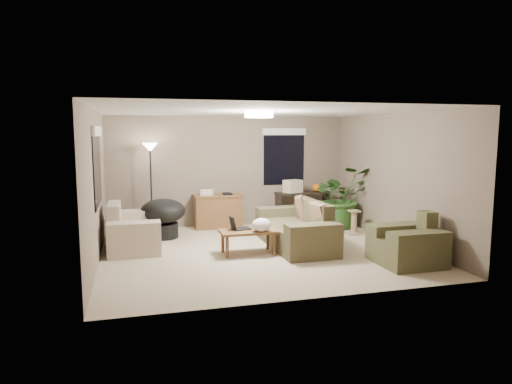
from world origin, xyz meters
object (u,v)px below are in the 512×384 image
object	(u,v)px
desk	(218,211)
floor_lamp	(150,158)
console_table	(303,205)
loveseat	(132,232)
armchair	(407,246)
coffee_table	(248,234)
main_sofa	(297,230)
cat_scratching_post	(354,224)
houseplant	(341,204)
papasan_chair	(163,215)

from	to	relation	value
desk	floor_lamp	world-z (taller)	floor_lamp
console_table	loveseat	bearing A→B (deg)	-161.15
armchair	console_table	size ratio (longest dim) A/B	0.77
coffee_table	console_table	xyz separation A→B (m)	(1.89, 2.27, 0.08)
main_sofa	coffee_table	size ratio (longest dim) A/B	2.20
armchair	cat_scratching_post	world-z (taller)	armchair
console_table	cat_scratching_post	size ratio (longest dim) A/B	2.60
console_table	houseplant	bearing A→B (deg)	-44.22
papasan_chair	loveseat	bearing A→B (deg)	-131.39
coffee_table	floor_lamp	xyz separation A→B (m)	(-1.57, 2.20, 1.24)
armchair	coffee_table	size ratio (longest dim) A/B	1.00
floor_lamp	cat_scratching_post	bearing A→B (deg)	-16.57
loveseat	papasan_chair	world-z (taller)	loveseat
armchair	papasan_chair	size ratio (longest dim) A/B	0.95
armchair	houseplant	distance (m)	2.93
houseplant	console_table	bearing A→B (deg)	135.78
main_sofa	cat_scratching_post	xyz separation A→B (m)	(1.53, 0.67, -0.08)
armchair	cat_scratching_post	bearing A→B (deg)	84.88
desk	armchair	bearing A→B (deg)	-55.87
floor_lamp	papasan_chair	bearing A→B (deg)	-70.51
main_sofa	console_table	size ratio (longest dim) A/B	1.69
armchair	houseplant	xyz separation A→B (m)	(0.20, 2.91, 0.25)
loveseat	papasan_chair	distance (m)	0.94
floor_lamp	cat_scratching_post	xyz separation A→B (m)	(4.12, -1.23, -1.38)
houseplant	papasan_chair	bearing A→B (deg)	179.72
main_sofa	houseplant	bearing A→B (deg)	40.85
console_table	houseplant	distance (m)	0.93
loveseat	armchair	xyz separation A→B (m)	(4.33, -2.24, 0.00)
desk	papasan_chair	distance (m)	1.44
coffee_table	console_table	distance (m)	2.95
coffee_table	desk	bearing A→B (deg)	92.65
coffee_table	armchair	bearing A→B (deg)	-28.73
main_sofa	loveseat	distance (m)	3.07
loveseat	armchair	world-z (taller)	same
coffee_table	cat_scratching_post	world-z (taller)	cat_scratching_post
loveseat	floor_lamp	xyz separation A→B (m)	(0.41, 1.25, 1.30)
cat_scratching_post	main_sofa	bearing A→B (deg)	-156.26
papasan_chair	houseplant	size ratio (longest dim) A/B	0.75
desk	floor_lamp	distance (m)	1.91
armchair	floor_lamp	distance (m)	5.40
console_table	houseplant	world-z (taller)	houseplant
papasan_chair	floor_lamp	world-z (taller)	floor_lamp
main_sofa	console_table	bearing A→B (deg)	66.30
console_table	coffee_table	bearing A→B (deg)	-129.73
desk	console_table	bearing A→B (deg)	-1.98
cat_scratching_post	floor_lamp	bearing A→B (deg)	163.43
armchair	papasan_chair	world-z (taller)	armchair
coffee_table	main_sofa	bearing A→B (deg)	16.42
console_table	floor_lamp	bearing A→B (deg)	-178.84
houseplant	main_sofa	bearing A→B (deg)	-139.15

